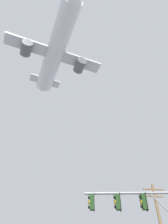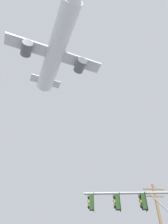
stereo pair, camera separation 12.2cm
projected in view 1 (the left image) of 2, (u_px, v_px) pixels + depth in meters
name	position (u px, v px, depth m)	size (l,w,h in m)	color
signal_pole_near	(143.00, 214.00, 12.24)	(5.79, 1.08, 5.99)	gray
airplane	(56.00, 50.00, 40.16)	(18.76, 24.29, 6.67)	white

